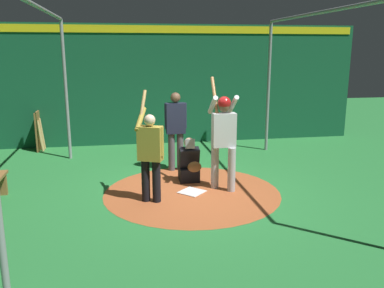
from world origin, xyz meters
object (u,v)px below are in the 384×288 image
at_px(home_plate, 192,192).
at_px(bat_rack, 40,132).
at_px(umpire, 176,127).
at_px(batter, 223,134).
at_px(catcher, 189,164).
at_px(visitor, 150,152).

bearing_deg(home_plate, bat_rack, -139.89).
bearing_deg(umpire, home_plate, 3.64).
height_order(umpire, bat_rack, umpire).
bearing_deg(batter, catcher, -136.94).
xyz_separation_m(home_plate, visitor, (0.32, -0.80, 0.90)).
bearing_deg(visitor, home_plate, 134.09).
relative_size(home_plate, bat_rack, 0.40).
bearing_deg(batter, visitor, -74.51).
xyz_separation_m(umpire, visitor, (1.84, -0.70, -0.08)).
distance_m(home_plate, batter, 1.26).
xyz_separation_m(home_plate, batter, (-0.08, 0.62, 1.10)).
bearing_deg(bat_rack, batter, 45.30).
distance_m(umpire, bat_rack, 4.29).
relative_size(home_plate, visitor, 0.21).
relative_size(umpire, visitor, 0.89).
relative_size(home_plate, umpire, 0.24).
xyz_separation_m(visitor, bat_rack, (-4.44, -2.68, -0.42)).
bearing_deg(umpire, visitor, -20.87).
height_order(batter, bat_rack, batter).
xyz_separation_m(batter, bat_rack, (-4.05, -4.09, -0.62)).
distance_m(catcher, visitor, 1.42).
bearing_deg(visitor, batter, 127.92).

